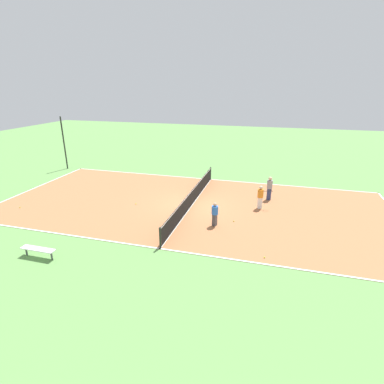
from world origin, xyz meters
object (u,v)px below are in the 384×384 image
object	(u,v)px
bench	(38,250)
player_baseline_gray	(270,187)
tennis_ball_left_sideline	(136,204)
fence_post_back_right	(64,143)
player_center_orange	(261,196)
tennis_ball_near_net	(20,207)
tennis_net	(192,197)
tennis_ball_midcourt	(264,257)
player_near_blue	(215,213)
tennis_ball_right_alley	(234,221)

from	to	relation	value
bench	player_baseline_gray	world-z (taller)	player_baseline_gray
tennis_ball_left_sideline	bench	bearing A→B (deg)	168.18
fence_post_back_right	bench	bearing A→B (deg)	-147.38
player_center_orange	fence_post_back_right	distance (m)	18.65
bench	tennis_ball_near_net	world-z (taller)	bench
tennis_net	tennis_ball_left_sideline	distance (m)	3.71
tennis_net	tennis_ball_midcourt	world-z (taller)	tennis_net
player_near_blue	tennis_ball_midcourt	bearing A→B (deg)	66.18
player_center_orange	tennis_net	bearing A→B (deg)	167.60
tennis_net	player_near_blue	size ratio (longest dim) A/B	8.36
player_baseline_gray	tennis_ball_left_sideline	world-z (taller)	player_baseline_gray
player_baseline_gray	tennis_ball_near_net	distance (m)	16.24
tennis_net	player_near_blue	distance (m)	3.30
tennis_ball_midcourt	player_baseline_gray	bearing A→B (deg)	0.67
player_baseline_gray	tennis_ball_midcourt	xyz separation A→B (m)	(-7.53, -0.09, -0.89)
player_baseline_gray	fence_post_back_right	xyz separation A→B (m)	(3.25, 18.39, 1.44)
bench	player_baseline_gray	xyz separation A→B (m)	(10.18, -9.79, 0.55)
tennis_ball_left_sideline	tennis_ball_near_net	bearing A→B (deg)	110.32
tennis_ball_left_sideline	fence_post_back_right	size ratio (longest dim) A/B	0.01
player_center_orange	tennis_ball_near_net	distance (m)	15.24
tennis_ball_near_net	tennis_ball_right_alley	world-z (taller)	same
tennis_ball_left_sideline	tennis_ball_right_alley	size ratio (longest dim) A/B	1.00
player_center_orange	tennis_ball_near_net	world-z (taller)	player_center_orange
player_near_blue	tennis_ball_midcourt	xyz separation A→B (m)	(-2.66, -2.84, -0.72)
tennis_ball_left_sideline	tennis_ball_near_net	xyz separation A→B (m)	(-2.53, 6.83, 0.00)
tennis_net	tennis_ball_midcourt	xyz separation A→B (m)	(-5.26, -4.86, -0.50)
tennis_net	tennis_ball_near_net	xyz separation A→B (m)	(-3.46, 10.39, -0.50)
fence_post_back_right	player_center_orange	bearing A→B (deg)	-105.52
tennis_ball_near_net	tennis_ball_midcourt	bearing A→B (deg)	-96.73
player_center_orange	tennis_ball_left_sideline	bearing A→B (deg)	170.91
player_near_blue	tennis_ball_left_sideline	bearing A→B (deg)	-87.45
bench	tennis_ball_near_net	size ratio (longest dim) A/B	24.55
tennis_ball_left_sideline	tennis_net	bearing A→B (deg)	-75.41
tennis_net	tennis_ball_near_net	bearing A→B (deg)	108.40
player_baseline_gray	tennis_ball_right_alley	bearing A→B (deg)	53.43
tennis_ball_left_sideline	tennis_ball_right_alley	bearing A→B (deg)	-97.88
player_baseline_gray	fence_post_back_right	bearing A→B (deg)	-23.17
tennis_ball_near_net	player_near_blue	bearing A→B (deg)	-86.05
tennis_ball_midcourt	bench	bearing A→B (deg)	105.01
bench	fence_post_back_right	world-z (taller)	fence_post_back_right
tennis_net	player_baseline_gray	xyz separation A→B (m)	(2.28, -4.78, 0.38)
tennis_ball_midcourt	fence_post_back_right	size ratio (longest dim) A/B	0.01
tennis_net	tennis_ball_near_net	distance (m)	10.96
tennis_ball_right_alley	player_near_blue	bearing A→B (deg)	128.27
player_near_blue	tennis_ball_right_alley	bearing A→B (deg)	147.52
player_near_blue	fence_post_back_right	world-z (taller)	fence_post_back_right
bench	player_near_blue	world-z (taller)	player_near_blue
player_baseline_gray	tennis_ball_right_alley	distance (m)	4.57
tennis_ball_right_alley	fence_post_back_right	xyz separation A→B (m)	(7.36, 16.61, 2.32)
tennis_ball_midcourt	player_center_orange	bearing A→B (deg)	5.64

